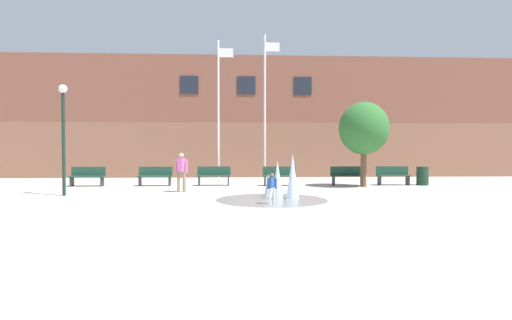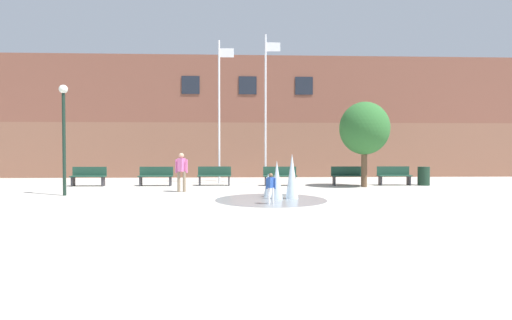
{
  "view_description": "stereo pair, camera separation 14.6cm",
  "coord_description": "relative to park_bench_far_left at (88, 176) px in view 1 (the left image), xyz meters",
  "views": [
    {
      "loc": [
        -0.65,
        -8.97,
        1.73
      ],
      "look_at": [
        0.17,
        7.38,
        1.3
      ],
      "focal_mm": 28.0,
      "sensor_mm": 36.0,
      "label": 1
    },
    {
      "loc": [
        -0.51,
        -8.98,
        1.73
      ],
      "look_at": [
        0.17,
        7.38,
        1.3
      ],
      "focal_mm": 28.0,
      "sensor_mm": 36.0,
      "label": 2
    }
  ],
  "objects": [
    {
      "name": "park_bench_near_trashcan",
      "position": [
        12.39,
        -0.14,
        0.0
      ],
      "size": [
        1.6,
        0.44,
        0.91
      ],
      "color": "#28282D",
      "rests_on": "ground"
    },
    {
      "name": "library_building",
      "position": [
        7.65,
        8.56,
        3.3
      ],
      "size": [
        36.0,
        6.05,
        7.56
      ],
      "color": "brown",
      "rests_on": "ground"
    },
    {
      "name": "park_bench_under_left_flagpole",
      "position": [
        3.15,
        0.03,
        0.0
      ],
      "size": [
        1.6,
        0.44,
        0.91
      ],
      "color": "#28282D",
      "rests_on": "ground"
    },
    {
      "name": "ground_plane",
      "position": [
        7.65,
        -10.17,
        -0.48
      ],
      "size": [
        100.0,
        100.0,
        0.0
      ],
      "primitive_type": "plane",
      "color": "#B2ADA3"
    },
    {
      "name": "park_bench_far_left",
      "position": [
        0.0,
        0.0,
        0.0
      ],
      "size": [
        1.6,
        0.44,
        0.91
      ],
      "color": "#28282D",
      "rests_on": "ground"
    },
    {
      "name": "flagpole_right",
      "position": [
        8.51,
        1.2,
        3.55
      ],
      "size": [
        0.8,
        0.1,
        7.58
      ],
      "color": "silver",
      "rests_on": "ground"
    },
    {
      "name": "park_bench_center",
      "position": [
        5.93,
        0.1,
        0.0
      ],
      "size": [
        1.6,
        0.44,
        0.91
      ],
      "color": "#28282D",
      "rests_on": "ground"
    },
    {
      "name": "lamp_post_left_lane",
      "position": [
        0.56,
        -3.9,
        2.21
      ],
      "size": [
        0.32,
        0.32,
        4.15
      ],
      "color": "#192D23",
      "rests_on": "ground"
    },
    {
      "name": "child_in_fountain",
      "position": [
        8.13,
        -6.61,
        0.1
      ],
      "size": [
        0.31,
        0.24,
        0.99
      ],
      "rotation": [
        0.0,
        0.0,
        0.8
      ],
      "color": "silver",
      "rests_on": "ground"
    },
    {
      "name": "street_tree_near_building",
      "position": [
        12.9,
        -1.0,
        2.22
      ],
      "size": [
        2.28,
        2.28,
        3.93
      ],
      "color": "brown",
      "rests_on": "ground"
    },
    {
      "name": "splash_fountain",
      "position": [
        8.6,
        -5.25,
        0.11
      ],
      "size": [
        3.84,
        3.84,
        1.58
      ],
      "color": "gray",
      "rests_on": "ground"
    },
    {
      "name": "trash_can",
      "position": [
        16.05,
        -0.26,
        -0.03
      ],
      "size": [
        0.56,
        0.56,
        0.9
      ],
      "primitive_type": "cylinder",
      "color": "#193323",
      "rests_on": "ground"
    },
    {
      "name": "park_bench_far_right",
      "position": [
        14.65,
        -0.13,
        0.0
      ],
      "size": [
        1.6,
        0.44,
        0.91
      ],
      "color": "#28282D",
      "rests_on": "ground"
    },
    {
      "name": "park_bench_under_right_flagpole",
      "position": [
        9.08,
        -0.13,
        0.0
      ],
      "size": [
        1.6,
        0.44,
        0.91
      ],
      "color": "#28282D",
      "rests_on": "ground"
    },
    {
      "name": "flagpole_left",
      "position": [
        6.15,
        1.2,
        3.39
      ],
      "size": [
        0.8,
        0.1,
        7.25
      ],
      "color": "silver",
      "rests_on": "ground"
    },
    {
      "name": "adult_near_bench",
      "position": [
        4.78,
        -2.82,
        0.45
      ],
      "size": [
        0.5,
        0.39,
        1.59
      ],
      "rotation": [
        0.0,
        0.0,
        -1.89
      ],
      "color": "#89755B",
      "rests_on": "ground"
    }
  ]
}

